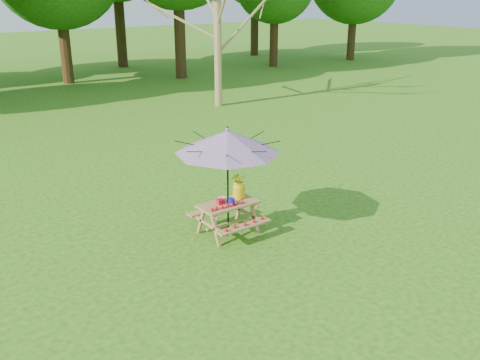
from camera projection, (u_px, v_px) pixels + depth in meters
ground at (245, 343)px, 7.60m from camera, size 120.00×120.00×0.00m
picnic_table at (228, 219)px, 10.88m from camera, size 1.20×1.32×0.67m
patio_umbrella at (228, 142)px, 10.33m from camera, size 2.37×2.37×2.25m
produce_bins at (226, 201)px, 10.73m from camera, size 0.30×0.42×0.13m
tomatoes_row at (227, 206)px, 10.53m from camera, size 0.77×0.13×0.07m
flower_bucket at (239, 184)px, 10.96m from camera, size 0.43×0.40×0.56m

